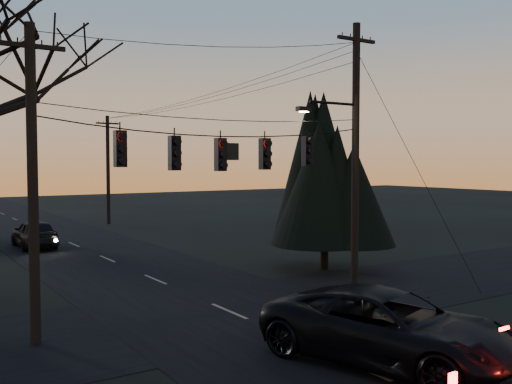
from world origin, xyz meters
TOP-DOWN VIEW (x-y plane):
  - main_road at (0.00, 20.00)m, footprint 8.00×120.00m
  - cross_road at (0.00, 10.00)m, footprint 60.00×7.00m
  - utility_pole_right at (5.50, 10.00)m, footprint 5.00×0.30m
  - utility_pole_left at (-6.00, 10.00)m, footprint 1.80×0.30m
  - utility_pole_far_r at (5.50, 38.00)m, footprint 1.80×0.30m
  - span_signal_assembly at (-0.24, 10.00)m, footprint 11.50×0.44m
  - evergreen_right at (7.35, 13.95)m, footprint 4.68×4.68m
  - suv_near at (0.80, 3.77)m, footprint 4.64×6.86m
  - sedan_oncoming_a at (-2.19, 28.03)m, footprint 1.91×4.72m

SIDE VIEW (x-z plane):
  - utility_pole_right at x=5.50m, z-range -5.00..5.00m
  - utility_pole_left at x=-6.00m, z-range -4.25..4.25m
  - utility_pole_far_r at x=5.50m, z-range -4.25..4.25m
  - cross_road at x=0.00m, z-range 0.00..0.02m
  - main_road at x=0.00m, z-range 0.00..0.02m
  - sedan_oncoming_a at x=-2.19m, z-range 0.00..1.61m
  - suv_near at x=0.80m, z-range 0.00..1.75m
  - evergreen_right at x=7.35m, z-range 0.59..8.22m
  - span_signal_assembly at x=-0.24m, z-range 4.36..6.02m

